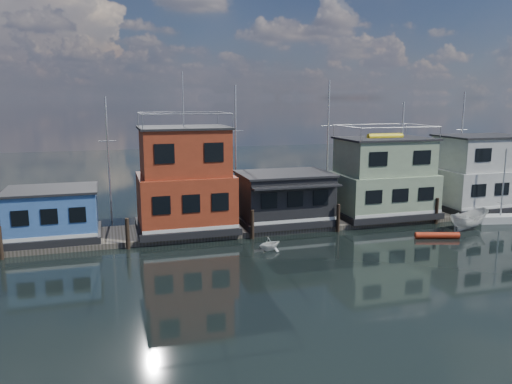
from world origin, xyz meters
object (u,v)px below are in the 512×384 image
object	(u,v)px
houseboat_red	(185,182)
houseboat_green	(383,179)
houseboat_white	(480,174)
houseboat_dark	(284,198)
red_kayak	(437,235)
houseboat_blue	(53,214)
dinghy_white	(269,243)
motorboat	(469,220)
day_sailer	(500,218)

from	to	relation	value
houseboat_red	houseboat_green	size ratio (longest dim) A/B	1.41
houseboat_green	houseboat_white	size ratio (longest dim) A/B	1.00
houseboat_dark	red_kayak	bearing A→B (deg)	-34.02
houseboat_blue	houseboat_red	size ratio (longest dim) A/B	0.54
houseboat_green	houseboat_white	bearing A→B (deg)	-0.00
houseboat_white	dinghy_white	world-z (taller)	houseboat_white
motorboat	day_sailer	size ratio (longest dim) A/B	0.66
houseboat_white	day_sailer	xyz separation A→B (m)	(-1.01, -3.93, -3.15)
houseboat_white	dinghy_white	xyz separation A→B (m)	(-22.14, -5.85, -3.05)
houseboat_blue	dinghy_white	world-z (taller)	houseboat_blue
houseboat_dark	houseboat_white	size ratio (longest dim) A/B	0.88
houseboat_red	motorboat	world-z (taller)	houseboat_red
houseboat_red	houseboat_dark	xyz separation A→B (m)	(8.00, -0.02, -1.69)
houseboat_white	day_sailer	world-z (taller)	houseboat_white
motorboat	dinghy_white	world-z (taller)	motorboat
motorboat	day_sailer	bearing A→B (deg)	-88.69
houseboat_blue	houseboat_red	xyz separation A→B (m)	(9.50, 0.00, 1.90)
houseboat_red	motorboat	bearing A→B (deg)	-13.28
houseboat_dark	houseboat_green	bearing A→B (deg)	0.12
houseboat_red	houseboat_dark	bearing A→B (deg)	-0.14
day_sailer	red_kayak	bearing A→B (deg)	-150.34
houseboat_blue	houseboat_white	xyz separation A→B (m)	(36.50, 0.00, 1.33)
houseboat_blue	houseboat_white	size ratio (longest dim) A/B	0.76
motorboat	red_kayak	xyz separation A→B (m)	(-4.01, -1.49, -0.56)
houseboat_blue	houseboat_green	size ratio (longest dim) A/B	0.76
red_kayak	dinghy_white	world-z (taller)	dinghy_white
houseboat_green	houseboat_dark	bearing A→B (deg)	-179.88
houseboat_red	houseboat_green	xyz separation A→B (m)	(17.00, 0.00, -0.55)
houseboat_white	red_kayak	distance (m)	11.81
motorboat	dinghy_white	distance (m)	16.97
red_kayak	houseboat_blue	bearing A→B (deg)	-177.14
dinghy_white	day_sailer	world-z (taller)	day_sailer
motorboat	red_kayak	distance (m)	4.31
houseboat_dark	dinghy_white	world-z (taller)	houseboat_dark
houseboat_blue	houseboat_dark	bearing A→B (deg)	-0.06
houseboat_white	red_kayak	bearing A→B (deg)	-144.15
houseboat_green	day_sailer	xyz separation A→B (m)	(8.99, -3.93, -3.16)
dinghy_white	houseboat_green	bearing A→B (deg)	-85.51
houseboat_blue	houseboat_red	world-z (taller)	houseboat_red
houseboat_red	dinghy_white	distance (m)	8.42
houseboat_red	houseboat_green	world-z (taller)	houseboat_red
houseboat_red	houseboat_dark	distance (m)	8.18
houseboat_white	motorboat	xyz separation A→B (m)	(-5.19, -5.15, -2.74)
day_sailer	houseboat_green	bearing A→B (deg)	167.73
houseboat_blue	day_sailer	xyz separation A→B (m)	(35.49, -3.93, -1.82)
houseboat_red	motorboat	xyz separation A→B (m)	(21.81, -5.15, -3.31)
houseboat_blue	red_kayak	size ratio (longest dim) A/B	1.95
houseboat_green	day_sailer	size ratio (longest dim) A/B	1.35
houseboat_white	houseboat_red	bearing A→B (deg)	-180.00
red_kayak	dinghy_white	xyz separation A→B (m)	(-12.95, 0.79, 0.24)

